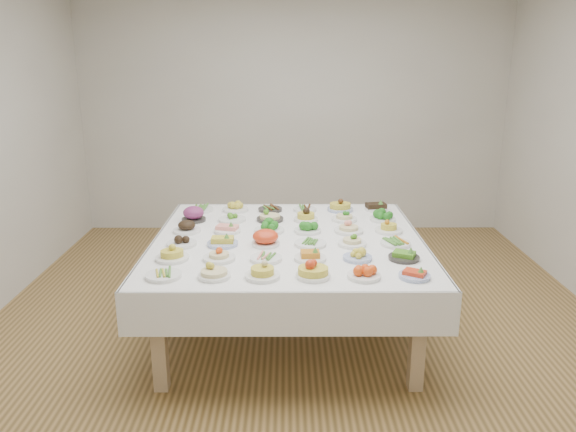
{
  "coord_description": "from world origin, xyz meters",
  "views": [
    {
      "loc": [
        -0.09,
        -4.17,
        2.07
      ],
      "look_at": [
        -0.07,
        -0.04,
        0.88
      ],
      "focal_mm": 35.0,
      "sensor_mm": 36.0,
      "label": 1
    }
  ],
  "objects_px": {
    "display_table": "(288,247)",
    "dish_0": "(164,275)",
    "dish_18": "(187,226)",
    "dish_35": "(376,206)"
  },
  "relations": [
    {
      "from": "dish_0",
      "to": "dish_18",
      "type": "distance_m",
      "value": 0.92
    },
    {
      "from": "dish_0",
      "to": "dish_18",
      "type": "xyz_separation_m",
      "value": [
        -0.01,
        0.92,
        0.03
      ]
    },
    {
      "from": "display_table",
      "to": "dish_0",
      "type": "xyz_separation_m",
      "value": [
        -0.77,
        -0.76,
        0.09
      ]
    },
    {
      "from": "dish_0",
      "to": "dish_18",
      "type": "height_order",
      "value": "dish_18"
    },
    {
      "from": "display_table",
      "to": "dish_18",
      "type": "xyz_separation_m",
      "value": [
        -0.78,
        0.16,
        0.12
      ]
    },
    {
      "from": "dish_0",
      "to": "dish_35",
      "type": "height_order",
      "value": "dish_35"
    },
    {
      "from": "dish_18",
      "to": "dish_35",
      "type": "bearing_deg",
      "value": 21.82
    },
    {
      "from": "display_table",
      "to": "dish_18",
      "type": "height_order",
      "value": "dish_18"
    },
    {
      "from": "display_table",
      "to": "dish_18",
      "type": "relative_size",
      "value": 9.53
    },
    {
      "from": "dish_18",
      "to": "dish_35",
      "type": "height_order",
      "value": "dish_18"
    }
  ]
}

